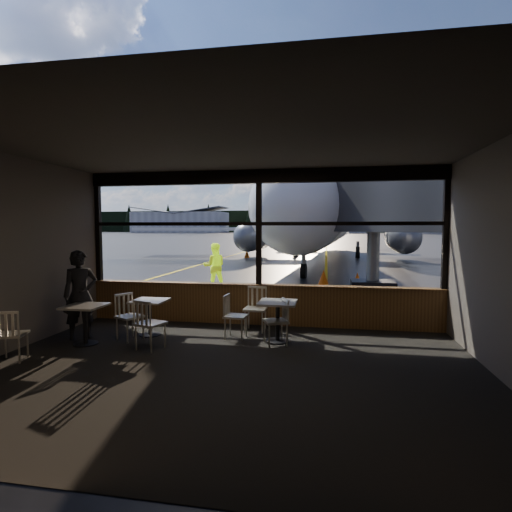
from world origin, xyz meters
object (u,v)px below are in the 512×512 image
(cafe_table_mid, at_px, (150,318))
(cafe_table_left, at_px, (85,325))
(chair_near_e, at_px, (276,322))
(chair_near_w, at_px, (236,317))
(cone_extra, at_px, (357,278))
(cone_nose, at_px, (324,277))
(airliner, at_px, (326,182))
(passenger, at_px, (80,295))
(cone_wing, at_px, (247,254))
(chair_near_n, at_px, (255,309))
(chair_mid_s, at_px, (150,324))
(ground_crew, at_px, (214,266))
(chair_mid_w, at_px, (130,317))
(chair_left_s, at_px, (12,335))
(jet_bridge, at_px, (388,221))
(cafe_table_near, at_px, (278,322))

(cafe_table_mid, relative_size, cafe_table_left, 0.98)
(chair_near_e, xyz_separation_m, chair_near_w, (-0.83, 0.28, 0.00))
(chair_near_e, bearing_deg, cone_extra, -37.12)
(cone_nose, bearing_deg, airliner, 89.96)
(passenger, height_order, cone_wing, passenger)
(airliner, bearing_deg, cafe_table_left, -96.51)
(chair_near_n, relative_size, chair_mid_s, 1.02)
(ground_crew, bearing_deg, chair_mid_w, 72.59)
(chair_near_n, bearing_deg, cone_extra, -107.86)
(airliner, bearing_deg, cafe_table_mid, -94.60)
(chair_near_e, height_order, chair_left_s, chair_left_s)
(chair_near_w, bearing_deg, jet_bridge, 154.20)
(ground_crew, relative_size, cone_extra, 3.53)
(passenger, bearing_deg, airliner, 36.62)
(cafe_table_near, relative_size, ground_crew, 0.47)
(cafe_table_mid, height_order, chair_near_n, chair_near_n)
(cafe_table_mid, height_order, chair_near_w, chair_near_w)
(chair_near_e, bearing_deg, chair_mid_w, 70.53)
(jet_bridge, bearing_deg, ground_crew, -174.28)
(airliner, xyz_separation_m, jet_bridge, (2.19, -15.49, -3.14))
(cone_extra, bearing_deg, cone_nose, -173.76)
(jet_bridge, relative_size, chair_left_s, 12.69)
(chair_left_s, relative_size, passenger, 0.50)
(cafe_table_near, bearing_deg, ground_crew, 116.07)
(ground_crew, bearing_deg, jet_bridge, 166.83)
(chair_mid_s, distance_m, passenger, 1.77)
(cafe_table_near, distance_m, chair_left_s, 4.59)
(cafe_table_mid, xyz_separation_m, passenger, (-1.25, -0.46, 0.51))
(airliner, distance_m, cone_wing, 7.87)
(cafe_table_mid, height_order, chair_near_e, chair_near_e)
(chair_near_e, xyz_separation_m, cone_nose, (0.83, 8.45, -0.16))
(cafe_table_near, bearing_deg, airliner, 87.89)
(cafe_table_near, height_order, chair_left_s, chair_left_s)
(jet_bridge, height_order, cone_nose, jet_bridge)
(chair_mid_w, bearing_deg, passenger, -57.31)
(chair_near_w, bearing_deg, cafe_table_mid, -83.67)
(airliner, xyz_separation_m, chair_mid_w, (-3.69, -22.70, -5.13))
(cone_nose, bearing_deg, chair_near_n, -100.30)
(cafe_table_near, bearing_deg, cafe_table_left, -167.05)
(chair_mid_w, bearing_deg, cone_nose, -174.30)
(jet_bridge, bearing_deg, cafe_table_near, -113.81)
(chair_left_s, relative_size, cone_nose, 1.55)
(jet_bridge, xyz_separation_m, chair_left_s, (-7.19, -8.71, -2.01))
(cafe_table_near, distance_m, cone_nose, 8.29)
(jet_bridge, relative_size, ground_crew, 6.72)
(airliner, distance_m, passenger, 23.72)
(jet_bridge, relative_size, chair_near_n, 11.78)
(cafe_table_mid, bearing_deg, chair_mid_w, -120.88)
(chair_near_n, bearing_deg, cafe_table_near, 130.62)
(jet_bridge, distance_m, chair_mid_s, 9.51)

